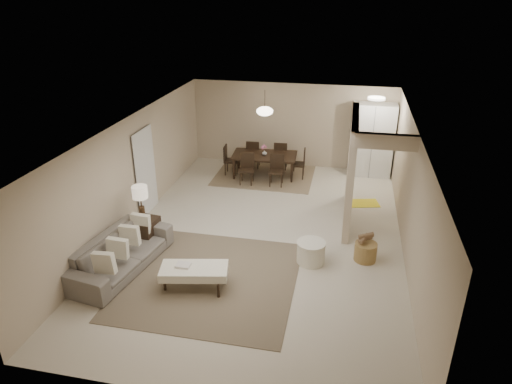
% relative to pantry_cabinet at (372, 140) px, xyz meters
% --- Properties ---
extents(floor, '(9.00, 9.00, 0.00)m').
position_rel_pantry_cabinet_xyz_m(floor, '(-2.35, -4.15, -1.05)').
color(floor, beige).
rests_on(floor, ground).
extents(ceiling, '(9.00, 9.00, 0.00)m').
position_rel_pantry_cabinet_xyz_m(ceiling, '(-2.35, -4.15, 1.45)').
color(ceiling, white).
rests_on(ceiling, back_wall).
extents(back_wall, '(6.00, 0.00, 6.00)m').
position_rel_pantry_cabinet_xyz_m(back_wall, '(-2.35, 0.35, 0.20)').
color(back_wall, '#C6B396').
rests_on(back_wall, floor).
extents(left_wall, '(0.00, 9.00, 9.00)m').
position_rel_pantry_cabinet_xyz_m(left_wall, '(-5.35, -4.15, 0.20)').
color(left_wall, '#C6B396').
rests_on(left_wall, floor).
extents(right_wall, '(0.00, 9.00, 9.00)m').
position_rel_pantry_cabinet_xyz_m(right_wall, '(0.65, -4.15, 0.20)').
color(right_wall, '#C6B396').
rests_on(right_wall, floor).
extents(partition, '(0.15, 2.50, 2.50)m').
position_rel_pantry_cabinet_xyz_m(partition, '(-0.55, -2.90, 0.20)').
color(partition, '#C6B396').
rests_on(partition, floor).
extents(doorway, '(0.04, 0.90, 2.04)m').
position_rel_pantry_cabinet_xyz_m(doorway, '(-5.32, -3.55, -0.03)').
color(doorway, black).
rests_on(doorway, floor).
extents(pantry_cabinet, '(1.20, 0.55, 2.10)m').
position_rel_pantry_cabinet_xyz_m(pantry_cabinet, '(0.00, 0.00, 0.00)').
color(pantry_cabinet, white).
rests_on(pantry_cabinet, floor).
extents(flush_light, '(0.44, 0.44, 0.05)m').
position_rel_pantry_cabinet_xyz_m(flush_light, '(-0.05, -0.95, 1.41)').
color(flush_light, white).
rests_on(flush_light, ceiling).
extents(living_rug, '(3.20, 3.20, 0.01)m').
position_rel_pantry_cabinet_xyz_m(living_rug, '(-3.00, -5.98, -1.04)').
color(living_rug, brown).
rests_on(living_rug, floor).
extents(sofa, '(2.49, 1.30, 0.69)m').
position_rel_pantry_cabinet_xyz_m(sofa, '(-4.80, -5.98, -0.70)').
color(sofa, slate).
rests_on(sofa, floor).
extents(ottoman_bench, '(1.30, 0.79, 0.44)m').
position_rel_pantry_cabinet_xyz_m(ottoman_bench, '(-3.20, -6.28, -0.70)').
color(ottoman_bench, white).
rests_on(ottoman_bench, living_rug).
extents(side_table, '(0.60, 0.60, 0.59)m').
position_rel_pantry_cabinet_xyz_m(side_table, '(-4.75, -5.02, -0.75)').
color(side_table, black).
rests_on(side_table, floor).
extents(table_lamp, '(0.32, 0.32, 0.76)m').
position_rel_pantry_cabinet_xyz_m(table_lamp, '(-4.75, -5.02, 0.11)').
color(table_lamp, '#402C1B').
rests_on(table_lamp, side_table).
extents(round_pouf, '(0.58, 0.58, 0.45)m').
position_rel_pantry_cabinet_xyz_m(round_pouf, '(-1.21, -5.00, -0.83)').
color(round_pouf, white).
rests_on(round_pouf, floor).
extents(wicker_basket, '(0.57, 0.57, 0.38)m').
position_rel_pantry_cabinet_xyz_m(wicker_basket, '(-0.14, -4.70, -0.86)').
color(wicker_basket, olive).
rests_on(wicker_basket, floor).
extents(dining_rug, '(2.80, 2.10, 0.01)m').
position_rel_pantry_cabinet_xyz_m(dining_rug, '(-2.97, -0.73, -1.04)').
color(dining_rug, '#7A644C').
rests_on(dining_rug, floor).
extents(dining_table, '(1.89, 1.13, 0.64)m').
position_rel_pantry_cabinet_xyz_m(dining_table, '(-2.97, -0.73, -0.73)').
color(dining_table, black).
rests_on(dining_table, dining_rug).
extents(dining_chairs, '(2.34, 1.75, 0.87)m').
position_rel_pantry_cabinet_xyz_m(dining_chairs, '(-2.97, -0.73, -0.62)').
color(dining_chairs, black).
rests_on(dining_chairs, dining_rug).
extents(vase, '(0.16, 0.16, 0.14)m').
position_rel_pantry_cabinet_xyz_m(vase, '(-2.97, -0.73, -0.34)').
color(vase, silver).
rests_on(vase, dining_table).
extents(yellow_mat, '(0.90, 0.67, 0.01)m').
position_rel_pantry_cabinet_xyz_m(yellow_mat, '(-0.17, -2.03, -1.04)').
color(yellow_mat, yellow).
rests_on(yellow_mat, floor).
extents(pendant_light, '(0.46, 0.46, 0.71)m').
position_rel_pantry_cabinet_xyz_m(pendant_light, '(-2.97, -0.73, 0.87)').
color(pendant_light, '#402C1B').
rests_on(pendant_light, ceiling).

